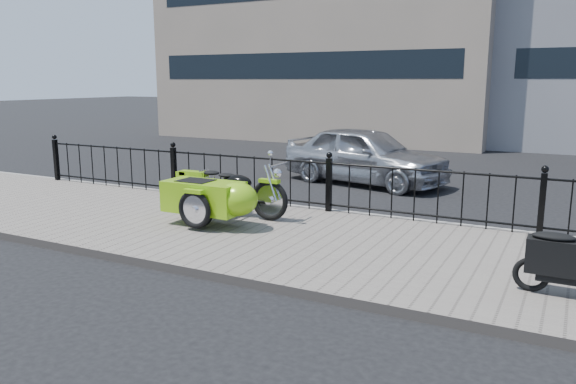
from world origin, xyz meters
The scene contains 8 objects.
ground centered at (0.00, 0.00, 0.00)m, with size 120.00×120.00×0.00m, color black.
sidewalk centered at (0.00, -0.50, 0.06)m, with size 30.00×3.80×0.12m, color slate.
curb centered at (0.00, 1.44, 0.06)m, with size 30.00×0.10×0.12m, color gray.
iron_fence centered at (0.00, 1.30, 0.59)m, with size 14.11×0.11×1.08m.
motorcycle_sidecar centered at (-1.23, -0.41, 0.59)m, with size 2.28×1.48×0.98m.
scooter centered at (4.00, -1.27, 0.50)m, with size 1.46×0.42×0.99m.
spare_tire centered at (-1.39, -0.76, 0.42)m, with size 0.59×0.59×0.08m, color black.
sedan_car centered at (-0.60, 4.84, 0.69)m, with size 1.63×4.05×1.38m, color #ACADB3.
Camera 1 is at (3.92, -7.80, 2.44)m, focal length 35.00 mm.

